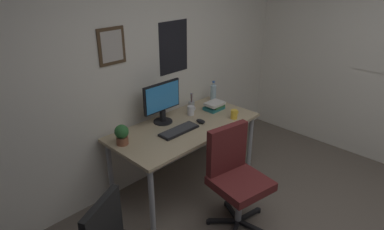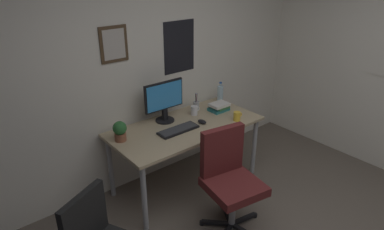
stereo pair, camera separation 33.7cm
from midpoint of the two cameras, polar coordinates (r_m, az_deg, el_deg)
name	(u,v)px [view 2 (the right image)]	position (r m, az deg, el deg)	size (l,w,h in m)	color
wall_back	(149,63)	(3.57, -4.48, 8.63)	(4.40, 0.10, 2.60)	silver
desk	(186,131)	(3.53, 1.70, -2.84)	(1.58, 0.77, 0.72)	tan
office_chair	(229,176)	(3.10, 9.41, -10.13)	(0.57, 0.57, 0.95)	#591E1E
monitor	(164,100)	(3.50, -1.98, 2.51)	(0.46, 0.20, 0.43)	black
keyboard	(178,130)	(3.37, 0.55, -2.57)	(0.43, 0.15, 0.03)	black
computer_mouse	(202,122)	(3.54, 4.45, -1.19)	(0.06, 0.11, 0.04)	black
water_bottle	(220,94)	(4.07, 7.14, 3.52)	(0.07, 0.07, 0.25)	silver
coffee_mug_near	(194,110)	(3.73, 2.99, 0.73)	(0.11, 0.08, 0.10)	white
coffee_mug_far	(237,116)	(3.64, 10.23, -0.26)	(0.11, 0.07, 0.10)	yellow
potted_plant	(120,131)	(3.20, -9.13, -2.67)	(0.13, 0.13, 0.19)	brown
pen_cup	(196,105)	(3.86, 3.21, 1.64)	(0.07, 0.07, 0.20)	#9EA0A5
book_stack_left	(219,107)	(3.85, 7.11, 1.31)	(0.21, 0.17, 0.09)	#26727A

